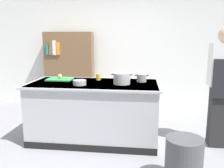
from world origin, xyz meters
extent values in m
plane|color=gray|center=(0.00, 0.00, 0.00)|extent=(10.00, 10.00, 0.00)
cube|color=white|center=(0.00, 2.10, 1.50)|extent=(6.40, 0.12, 3.00)
cube|color=#B7BABF|center=(0.00, 0.00, 0.45)|extent=(1.90, 0.90, 0.90)
cube|color=#B7BABF|center=(0.00, 0.00, 0.89)|extent=(1.98, 0.98, 0.03)
cube|color=black|center=(0.00, -0.46, 0.05)|extent=(1.90, 0.01, 0.10)
cube|color=green|center=(-0.60, 0.18, 0.91)|extent=(0.40, 0.28, 0.02)
sphere|color=tan|center=(-0.60, 0.21, 0.96)|extent=(0.07, 0.07, 0.07)
cylinder|color=#B7BABF|center=(0.43, -0.04, 0.98)|extent=(0.25, 0.25, 0.17)
cube|color=black|center=(0.29, -0.04, 1.04)|extent=(0.04, 0.02, 0.01)
cube|color=black|center=(0.56, -0.04, 1.04)|extent=(0.04, 0.02, 0.01)
cylinder|color=#99999E|center=(0.71, 0.18, 0.96)|extent=(0.15, 0.15, 0.12)
cube|color=black|center=(0.62, 0.18, 1.00)|extent=(0.04, 0.02, 0.01)
cube|color=black|center=(0.80, 0.18, 1.00)|extent=(0.04, 0.02, 0.01)
cylinder|color=#B7BABF|center=(-0.17, -0.19, 0.94)|extent=(0.19, 0.19, 0.07)
cylinder|color=yellow|center=(0.02, 0.25, 0.95)|extent=(0.07, 0.07, 0.10)
cylinder|color=#4C4C51|center=(1.19, -1.05, 0.26)|extent=(0.40, 0.40, 0.53)
cube|color=#282828|center=(1.85, -0.01, 0.45)|extent=(0.28, 0.20, 0.90)
cube|color=white|center=(1.85, -0.01, 1.20)|extent=(0.38, 0.24, 0.60)
cube|color=brown|center=(-0.94, 1.80, 0.85)|extent=(1.10, 0.28, 1.70)
cube|color=teal|center=(-1.38, 1.64, 1.31)|extent=(0.05, 0.03, 0.23)
cube|color=brown|center=(-1.30, 1.64, 1.35)|extent=(0.07, 0.03, 0.31)
cube|color=white|center=(-1.22, 1.64, 1.36)|extent=(0.08, 0.03, 0.32)
cube|color=orange|center=(-1.13, 1.64, 1.34)|extent=(0.07, 0.03, 0.28)
camera|label=1|loc=(0.71, -3.49, 1.57)|focal=38.31mm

